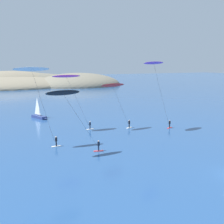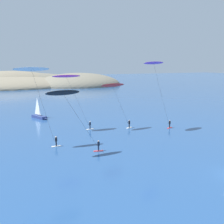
# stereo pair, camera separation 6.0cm
# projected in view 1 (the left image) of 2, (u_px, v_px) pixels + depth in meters

# --- Properties ---
(headland_island) EXTENTS (112.15, 57.49, 18.11)m
(headland_island) POSITION_uv_depth(u_px,v_px,m) (27.00, 86.00, 168.53)
(headland_island) COLOR #7A705B
(headland_island) RESTS_ON ground
(sailboat_near) EXTENTS (2.96, 5.88, 5.70)m
(sailboat_near) POSITION_uv_depth(u_px,v_px,m) (40.00, 116.00, 68.73)
(sailboat_near) COLOR navy
(sailboat_near) RESTS_ON ground
(kitesurfer_purple) EXTENTS (8.37, 2.43, 13.78)m
(kitesurfer_purple) POSITION_uv_depth(u_px,v_px,m) (155.00, 68.00, 53.85)
(kitesurfer_purple) COLOR red
(kitesurfer_purple) RESTS_ON ground
(kitesurfer_white) EXTENTS (6.85, 1.45, 12.91)m
(kitesurfer_white) POSITION_uv_depth(u_px,v_px,m) (34.00, 76.00, 42.45)
(kitesurfer_white) COLOR silver
(kitesurfer_white) RESTS_ON ground
(kitesurfer_magenta) EXTENTS (8.21, 1.86, 11.28)m
(kitesurfer_magenta) POSITION_uv_depth(u_px,v_px,m) (68.00, 80.00, 53.98)
(kitesurfer_magenta) COLOR silver
(kitesurfer_magenta) RESTS_ON ground
(kitesurfer_red) EXTENTS (7.57, 1.67, 9.58)m
(kitesurfer_red) POSITION_uv_depth(u_px,v_px,m) (114.00, 89.00, 55.41)
(kitesurfer_red) COLOR silver
(kitesurfer_red) RESTS_ON ground
(kitesurfer_black) EXTENTS (8.84, 1.41, 9.80)m
(kitesurfer_black) POSITION_uv_depth(u_px,v_px,m) (66.00, 98.00, 39.15)
(kitesurfer_black) COLOR red
(kitesurfer_black) RESTS_ON ground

